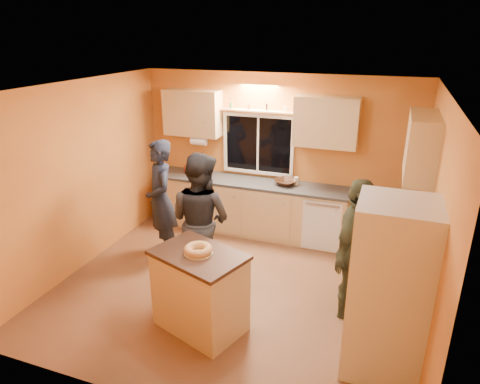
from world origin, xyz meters
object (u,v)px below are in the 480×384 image
at_px(refrigerator, 389,290).
at_px(person_center, 201,220).
at_px(island, 200,290).
at_px(person_left, 161,200).
at_px(person_right, 354,251).

distance_m(refrigerator, person_center, 2.49).
xyz_separation_m(refrigerator, island, (-1.96, -0.06, -0.42)).
xyz_separation_m(refrigerator, person_left, (-3.20, 1.30, -0.01)).
relative_size(person_left, person_center, 0.98).
bearing_deg(person_center, person_left, -15.07).
bearing_deg(island, person_center, 133.07).
distance_m(person_left, person_center, 0.97).
distance_m(person_left, person_right, 2.86).
relative_size(island, person_left, 0.65).
xyz_separation_m(island, person_right, (1.57, 0.82, 0.37)).
relative_size(island, person_center, 0.64).
relative_size(refrigerator, person_left, 1.01).
height_order(person_left, person_center, person_center).
distance_m(refrigerator, person_left, 3.45).
bearing_deg(person_right, refrigerator, -139.83).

